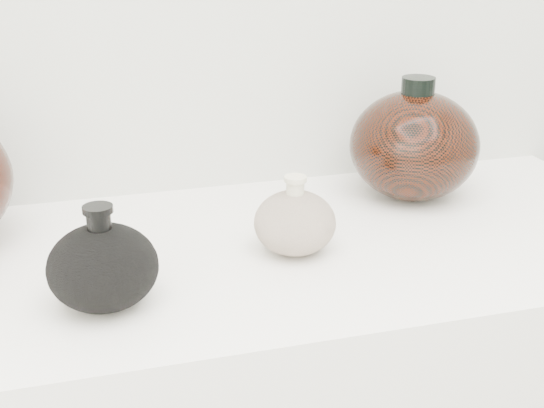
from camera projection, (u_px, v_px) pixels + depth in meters
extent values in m
cube|color=silver|center=(255.00, 257.00, 1.04)|extent=(1.20, 0.50, 0.03)
ellipsoid|color=black|center=(103.00, 267.00, 0.86)|extent=(0.15, 0.15, 0.10)
cylinder|color=black|center=(99.00, 221.00, 0.84)|extent=(0.03, 0.03, 0.03)
cylinder|color=black|center=(98.00, 209.00, 0.84)|extent=(0.04, 0.04, 0.01)
ellipsoid|color=beige|center=(295.00, 223.00, 1.00)|extent=(0.13, 0.13, 0.09)
cylinder|color=#C2B99B|center=(295.00, 188.00, 0.98)|extent=(0.03, 0.03, 0.03)
cylinder|color=#C2B99B|center=(295.00, 179.00, 0.98)|extent=(0.04, 0.04, 0.01)
ellipsoid|color=black|center=(414.00, 146.00, 1.18)|extent=(0.25, 0.25, 0.17)
cylinder|color=black|center=(418.00, 88.00, 1.14)|extent=(0.06, 0.06, 0.03)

